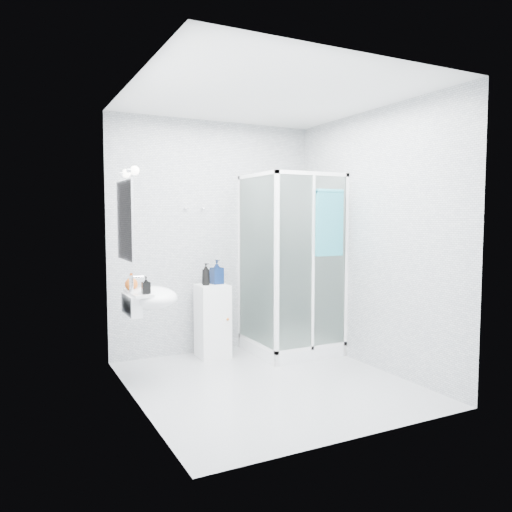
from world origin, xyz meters
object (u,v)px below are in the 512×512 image
storage_cabinet (213,321)px  shower_enclosure (289,314)px  soap_dispenser_orange (131,282)px  wall_basin (149,298)px  shampoo_bottle_b (217,272)px  soap_dispenser_black (146,285)px  shampoo_bottle_a (206,274)px  hand_towel (329,221)px

storage_cabinet → shower_enclosure: bearing=-17.9°
soap_dispenser_orange → shower_enclosure: bearing=5.8°
shower_enclosure → wall_basin: 1.72m
shower_enclosure → storage_cabinet: (-0.80, 0.28, -0.05)m
shower_enclosure → shampoo_bottle_b: size_ratio=7.50×
soap_dispenser_orange → soap_dispenser_black: (0.06, -0.30, -0.00)m
shower_enclosure → wall_basin: (-1.66, -0.32, 0.35)m
shampoo_bottle_a → shampoo_bottle_b: bearing=17.8°
wall_basin → soap_dispenser_orange: (-0.12, 0.14, 0.14)m
shower_enclosure → wall_basin: bearing=-169.2°
wall_basin → storage_cabinet: size_ratio=0.71×
storage_cabinet → soap_dispenser_orange: bearing=-153.4°
shampoo_bottle_b → soap_dispenser_black: shampoo_bottle_b is taller
shower_enclosure → shampoo_bottle_a: bearing=161.9°
shampoo_bottle_a → hand_towel: bearing=-31.3°
soap_dispenser_orange → soap_dispenser_black: size_ratio=1.00×
storage_cabinet → wall_basin: bearing=-143.7°
hand_towel → shampoo_bottle_b: hand_towel is taller
shampoo_bottle_a → soap_dispenser_black: shampoo_bottle_a is taller
shampoo_bottle_a → shampoo_bottle_b: size_ratio=0.90×
shampoo_bottle_a → storage_cabinet: bearing=-3.4°
hand_towel → shampoo_bottle_b: size_ratio=2.63×
soap_dispenser_orange → shampoo_bottle_a: bearing=27.1°
shower_enclosure → soap_dispenser_black: size_ratio=13.05×
wall_basin → shampoo_bottle_a: size_ratio=2.34×
shower_enclosure → soap_dispenser_orange: (-1.78, -0.18, 0.49)m
wall_basin → shampoo_bottle_b: 1.14m
shower_enclosure → soap_dispenser_orange: bearing=-174.2°
wall_basin → soap_dispenser_orange: 0.23m
storage_cabinet → shampoo_bottle_b: (0.07, 0.05, 0.53)m
hand_towel → storage_cabinet: bearing=147.1°
wall_basin → soap_dispenser_orange: size_ratio=3.64×
shampoo_bottle_a → soap_dispenser_black: bearing=-138.0°
hand_towel → soap_dispenser_orange: size_ratio=4.56×
shampoo_bottle_a → soap_dispenser_orange: (-0.91, -0.46, 0.03)m
storage_cabinet → soap_dispenser_black: soap_dispenser_black is taller
storage_cabinet → shampoo_bottle_a: shampoo_bottle_a is taller
wall_basin → hand_towel: bearing=-2.5°
hand_towel → soap_dispenser_orange: bearing=173.8°
hand_towel → shampoo_bottle_a: 1.44m
shower_enclosure → shampoo_bottle_a: (-0.87, 0.28, 0.47)m
storage_cabinet → hand_towel: bearing=-31.4°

